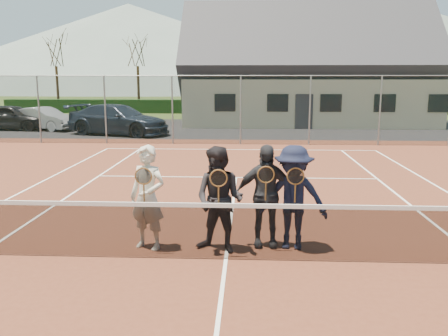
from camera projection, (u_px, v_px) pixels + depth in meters
The scene contains 21 objects.
ground at pixel (242, 129), 27.33m from camera, with size 220.00×220.00×0.00m, color #314619.
court_surface at pixel (226, 260), 7.71m from camera, with size 30.00×30.00×0.02m, color #562819.
tarmac_carpark at pixel (174, 128), 27.53m from camera, with size 40.00×12.00×0.01m, color black.
hedge_row at pixel (244, 107), 38.99m from camera, with size 40.00×1.20×1.10m, color black.
hill_west at pixel (130, 48), 100.44m from camera, with size 110.00×110.00×18.00m, color slate.
hill_centre at pixel (344, 37), 97.79m from camera, with size 120.00×120.00×22.00m, color #506058.
car_a at pixel (12, 117), 26.64m from camera, with size 1.73×4.29×1.46m, color black.
car_b at pixel (44, 119), 26.54m from camera, with size 1.35×3.88×1.28m, color #9CA0A5.
car_c at pixel (118, 120), 24.40m from camera, with size 2.19×5.39×1.56m, color #1A2435.
court_markings at pixel (226, 259), 7.71m from camera, with size 11.03×23.83×0.01m.
tennis_net at pixel (226, 229), 7.61m from camera, with size 11.68×0.08×1.10m.
perimeter_fence at pixel (241, 110), 20.67m from camera, with size 30.07×0.07×3.02m.
clubhouse at pixel (306, 60), 30.29m from camera, with size 15.60×8.20×7.70m.
tree_a at pixel (55, 43), 39.79m from camera, with size 3.20×3.20×7.77m.
tree_b at pixel (137, 42), 39.44m from camera, with size 3.20×3.20×7.77m.
tree_c at pixel (269, 42), 38.88m from camera, with size 3.20×3.20×7.77m.
tree_d at pixel (393, 41), 38.38m from camera, with size 3.20×3.20×7.77m.
player_a at pixel (148, 198), 8.07m from camera, with size 0.77×0.64×1.80m.
player_b at pixel (220, 200), 7.93m from camera, with size 1.06×0.95×1.80m.
player_c at pixel (265, 196), 8.20m from camera, with size 1.06×0.51×1.80m.
player_d at pixel (293, 198), 8.07m from camera, with size 1.26×0.86×1.80m.
Camera 1 is at (0.34, -7.28, 2.94)m, focal length 38.00 mm.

